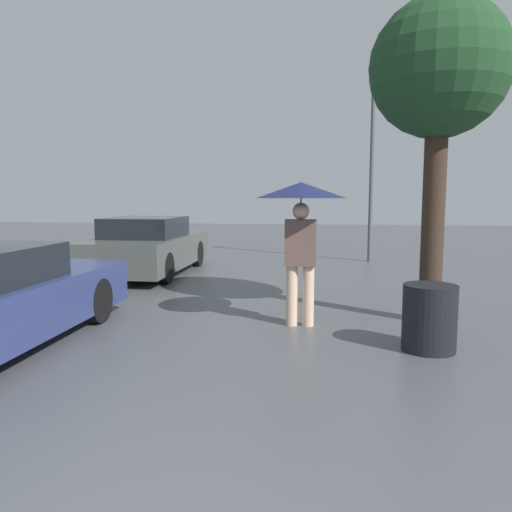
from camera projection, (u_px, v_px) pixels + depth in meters
name	position (u px, v px, depth m)	size (l,w,h in m)	color
pedestrian	(301.00, 209.00, 6.52)	(1.18, 1.18, 1.91)	beige
parked_car_farthest	(148.00, 247.00, 11.19)	(1.75, 4.14, 1.27)	#4C514C
tree	(439.00, 74.00, 6.52)	(1.82, 1.82, 4.31)	#38281E
street_lamp	(372.00, 145.00, 13.00)	(0.30, 0.30, 4.84)	#515456
trash_bin	(429.00, 318.00, 5.59)	(0.60, 0.60, 0.75)	black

